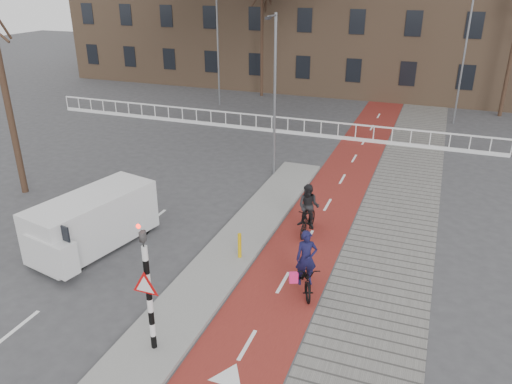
% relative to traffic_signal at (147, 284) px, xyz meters
% --- Properties ---
extents(ground, '(120.00, 120.00, 0.00)m').
position_rel_traffic_signal_xyz_m(ground, '(0.60, 2.02, -1.99)').
color(ground, '#38383A').
rests_on(ground, ground).
extents(bike_lane, '(2.50, 60.00, 0.01)m').
position_rel_traffic_signal_xyz_m(bike_lane, '(2.10, 12.02, -1.98)').
color(bike_lane, maroon).
rests_on(bike_lane, ground).
extents(sidewalk, '(3.00, 60.00, 0.01)m').
position_rel_traffic_signal_xyz_m(sidewalk, '(4.90, 12.02, -1.98)').
color(sidewalk, slate).
rests_on(sidewalk, ground).
extents(curb_island, '(1.80, 16.00, 0.12)m').
position_rel_traffic_signal_xyz_m(curb_island, '(-0.10, 6.02, -1.93)').
color(curb_island, gray).
rests_on(curb_island, ground).
extents(traffic_signal, '(0.80, 0.80, 3.68)m').
position_rel_traffic_signal_xyz_m(traffic_signal, '(0.00, 0.00, 0.00)').
color(traffic_signal, black).
rests_on(traffic_signal, curb_island).
extents(bollard, '(0.12, 0.12, 0.86)m').
position_rel_traffic_signal_xyz_m(bollard, '(0.36, 4.78, -1.44)').
color(bollard, gold).
rests_on(bollard, curb_island).
extents(cyclist_near, '(1.35, 1.98, 1.95)m').
position_rel_traffic_signal_xyz_m(cyclist_near, '(2.83, 3.88, -1.33)').
color(cyclist_near, black).
rests_on(cyclist_near, bike_lane).
extents(cyclist_far, '(0.82, 1.76, 1.89)m').
position_rel_traffic_signal_xyz_m(cyclist_far, '(1.96, 7.40, -1.20)').
color(cyclist_far, black).
rests_on(cyclist_far, bike_lane).
extents(van, '(2.66, 4.69, 1.90)m').
position_rel_traffic_signal_xyz_m(van, '(-4.64, 3.87, -0.99)').
color(van, silver).
rests_on(van, ground).
extents(railing, '(28.00, 0.10, 0.99)m').
position_rel_traffic_signal_xyz_m(railing, '(-4.40, 19.02, -1.68)').
color(railing, silver).
rests_on(railing, ground).
extents(tree_left, '(0.27, 0.27, 8.69)m').
position_rel_traffic_signal_xyz_m(tree_left, '(-10.52, 6.75, 2.35)').
color(tree_left, black).
rests_on(tree_left, ground).
extents(tree_mid, '(0.23, 0.23, 8.53)m').
position_rel_traffic_signal_xyz_m(tree_mid, '(-7.30, 28.01, 2.27)').
color(tree_mid, black).
rests_on(tree_mid, ground).
extents(tree_right, '(0.26, 0.26, 8.11)m').
position_rel_traffic_signal_xyz_m(tree_right, '(9.67, 27.86, 2.07)').
color(tree_right, black).
rests_on(tree_right, ground).
extents(streetlight_near, '(0.12, 0.12, 7.22)m').
position_rel_traffic_signal_xyz_m(streetlight_near, '(-1.07, 12.49, 1.62)').
color(streetlight_near, slate).
rests_on(streetlight_near, ground).
extents(streetlight_left, '(0.12, 0.12, 7.98)m').
position_rel_traffic_signal_xyz_m(streetlight_left, '(-9.21, 24.28, 2.00)').
color(streetlight_left, slate).
rests_on(streetlight_left, ground).
extents(streetlight_right, '(0.12, 0.12, 7.99)m').
position_rel_traffic_signal_xyz_m(streetlight_right, '(6.79, 24.86, 2.01)').
color(streetlight_right, slate).
rests_on(streetlight_right, ground).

